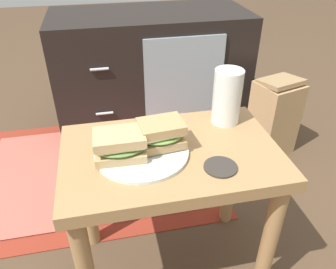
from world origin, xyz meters
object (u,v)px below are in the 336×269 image
(sandwich_front, at_px, (120,145))
(paper_bag, at_px, (274,116))
(sandwich_back, at_px, (161,134))
(beer_glass, at_px, (227,97))
(tv_cabinet, at_px, (151,70))
(plate, at_px, (142,152))
(coaster, at_px, (221,167))

(sandwich_front, xyz_separation_m, paper_bag, (0.74, 0.55, -0.32))
(sandwich_back, bearing_deg, beer_glass, 25.11)
(sandwich_front, relative_size, sandwich_back, 1.05)
(sandwich_front, height_order, beer_glass, beer_glass)
(tv_cabinet, bearing_deg, plate, -100.80)
(paper_bag, bearing_deg, tv_cabinet, 140.74)
(sandwich_front, xyz_separation_m, beer_glass, (0.31, 0.12, 0.03))
(sandwich_back, bearing_deg, paper_bag, 39.49)
(coaster, bearing_deg, tv_cabinet, 89.76)
(coaster, bearing_deg, paper_bag, 50.94)
(beer_glass, distance_m, paper_bag, 0.70)
(plate, distance_m, paper_bag, 0.91)
(plate, xyz_separation_m, sandwich_front, (-0.05, -0.01, 0.04))
(sandwich_front, bearing_deg, sandwich_back, 12.57)
(plate, xyz_separation_m, coaster, (0.18, -0.10, -0.00))
(beer_glass, height_order, paper_bag, beer_glass)
(sandwich_front, bearing_deg, beer_glass, 21.08)
(tv_cabinet, relative_size, plate, 4.06)
(sandwich_back, bearing_deg, plate, -167.43)
(tv_cabinet, xyz_separation_m, plate, (-0.18, -0.95, 0.17))
(sandwich_front, relative_size, beer_glass, 0.85)
(tv_cabinet, relative_size, sandwich_front, 7.12)
(plate, distance_m, sandwich_back, 0.07)
(beer_glass, bearing_deg, coaster, -112.46)
(tv_cabinet, xyz_separation_m, sandwich_back, (-0.13, -0.93, 0.22))
(coaster, bearing_deg, plate, 151.64)
(plate, bearing_deg, coaster, -28.36)
(beer_glass, xyz_separation_m, coaster, (-0.08, -0.20, -0.07))
(tv_cabinet, bearing_deg, sandwich_back, -97.76)
(sandwich_front, height_order, coaster, sandwich_front)
(sandwich_front, relative_size, paper_bag, 0.36)
(tv_cabinet, height_order, paper_bag, tv_cabinet)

